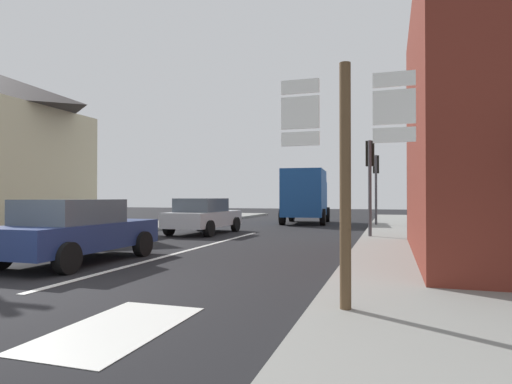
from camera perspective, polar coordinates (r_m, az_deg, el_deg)
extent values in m
plane|color=black|center=(16.29, -2.38, -6.05)|extent=(80.00, 80.00, 0.00)
cube|color=gray|center=(13.34, 20.02, -6.90)|extent=(3.15, 44.00, 0.14)
cube|color=gray|center=(17.67, -23.73, -5.35)|extent=(3.15, 44.00, 0.14)
cube|color=silver|center=(12.62, -8.61, -7.59)|extent=(0.16, 12.00, 0.01)
cube|color=silver|center=(5.43, -18.03, -16.88)|extent=(1.20, 2.20, 0.01)
cube|color=beige|center=(26.17, -26.18, -3.18)|extent=(4.54, 1.20, 0.70)
cube|color=navy|center=(10.86, -22.62, -5.41)|extent=(1.75, 4.20, 0.60)
cube|color=#47515B|center=(10.64, -23.47, -2.40)|extent=(1.55, 2.10, 0.55)
cylinder|color=black|center=(12.48, -21.70, -6.17)|extent=(0.22, 0.64, 0.64)
cylinder|color=black|center=(11.46, -14.85, -6.69)|extent=(0.22, 0.64, 0.64)
cylinder|color=black|center=(9.30, -23.87, -8.06)|extent=(0.22, 0.64, 0.64)
cube|color=#B7BABF|center=(18.05, -6.93, -3.55)|extent=(1.87, 4.25, 0.60)
cube|color=#47515B|center=(17.81, -7.28, -1.74)|extent=(1.61, 2.14, 0.55)
cylinder|color=black|center=(19.66, -7.49, -4.19)|extent=(0.24, 0.65, 0.64)
cylinder|color=black|center=(18.94, -2.74, -4.33)|extent=(0.24, 0.65, 0.64)
cylinder|color=black|center=(17.29, -11.51, -4.66)|extent=(0.24, 0.65, 0.64)
cylinder|color=black|center=(16.47, -6.25, -4.87)|extent=(0.24, 0.65, 0.64)
cube|color=#19478C|center=(24.25, 6.48, -0.15)|extent=(2.46, 3.85, 2.60)
cube|color=#19478C|center=(26.73, 7.13, -0.84)|extent=(2.18, 1.44, 2.00)
cube|color=#47515B|center=(26.79, 7.14, 0.87)|extent=(1.76, 0.22, 0.70)
cylinder|color=black|center=(26.85, 4.78, -2.97)|extent=(0.34, 0.92, 0.90)
cylinder|color=black|center=(26.61, 9.48, -2.99)|extent=(0.34, 0.92, 0.90)
cylinder|color=black|center=(23.50, 3.53, -3.30)|extent=(0.34, 0.92, 0.90)
cylinder|color=black|center=(23.22, 8.90, -3.33)|extent=(0.34, 0.92, 0.90)
cylinder|color=brown|center=(5.42, 11.82, 0.13)|extent=(0.14, 0.14, 3.20)
cube|color=white|center=(5.74, 5.89, 13.80)|extent=(0.50, 0.03, 0.18)
cube|color=black|center=(5.76, 5.93, 13.76)|extent=(0.43, 0.01, 0.13)
cube|color=white|center=(5.66, 5.89, 10.47)|extent=(0.50, 0.03, 0.42)
cube|color=black|center=(5.68, 5.93, 10.44)|extent=(0.43, 0.01, 0.32)
cube|color=white|center=(5.61, 5.90, 7.06)|extent=(0.50, 0.03, 0.18)
cube|color=black|center=(5.63, 5.94, 7.04)|extent=(0.43, 0.01, 0.13)
cube|color=white|center=(5.63, 17.90, 14.12)|extent=(0.50, 0.03, 0.18)
cube|color=black|center=(5.65, 17.90, 14.07)|extent=(0.43, 0.01, 0.13)
cube|color=white|center=(5.55, 17.91, 10.73)|extent=(0.50, 0.03, 0.42)
cube|color=black|center=(5.57, 17.91, 10.69)|extent=(0.43, 0.01, 0.32)
cube|color=white|center=(5.50, 17.93, 7.25)|extent=(0.50, 0.03, 0.18)
cube|color=black|center=(5.52, 17.93, 7.22)|extent=(0.43, 0.01, 0.13)
cylinder|color=#47474C|center=(22.32, 15.70, 0.09)|extent=(0.12, 0.12, 3.63)
cube|color=black|center=(22.58, 15.71, 3.56)|extent=(0.30, 0.28, 0.90)
sphere|color=#360303|center=(22.74, 15.72, 4.21)|extent=(0.18, 0.18, 0.18)
sphere|color=#3C2303|center=(22.72, 15.72, 3.51)|extent=(0.18, 0.18, 0.18)
sphere|color=#0CA526|center=(22.70, 15.72, 2.80)|extent=(0.18, 0.18, 0.18)
cylinder|color=#47474C|center=(15.67, 14.94, 0.23)|extent=(0.12, 0.12, 3.54)
cube|color=black|center=(15.94, 14.96, 4.96)|extent=(0.30, 0.28, 0.90)
sphere|color=#360303|center=(16.11, 14.98, 5.87)|extent=(0.18, 0.18, 0.18)
sphere|color=#3C2303|center=(16.08, 14.98, 4.88)|extent=(0.18, 0.18, 0.18)
sphere|color=#0CA526|center=(16.05, 14.99, 3.89)|extent=(0.18, 0.18, 0.18)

